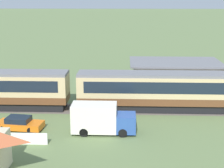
# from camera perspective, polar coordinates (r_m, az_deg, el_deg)

# --- Properties ---
(passenger_train) EXTENTS (103.64, 3.12, 4.26)m
(passenger_train) POSITION_cam_1_polar(r_m,az_deg,el_deg) (38.35, 9.54, -0.94)
(passenger_train) COLOR brown
(passenger_train) RESTS_ON ground_plane
(railway_track) EXTENTS (168.45, 3.60, 0.04)m
(railway_track) POSITION_cam_1_polar(r_m,az_deg,el_deg) (38.76, 4.31, -4.25)
(railway_track) COLOR #665B51
(railway_track) RESTS_ON ground_plane
(station_building) EXTENTS (12.23, 9.13, 3.82)m
(station_building) POSITION_cam_1_polar(r_m,az_deg,el_deg) (47.38, 10.39, 1.45)
(station_building) COLOR beige
(station_building) RESTS_ON ground_plane
(parked_car_orange) EXTENTS (4.54, 2.32, 1.27)m
(parked_car_orange) POSITION_cam_1_polar(r_m,az_deg,el_deg) (34.06, -15.10, -6.37)
(parked_car_orange) COLOR orange
(parked_car_orange) RESTS_ON ground_plane
(delivery_truck_blue) EXTENTS (5.92, 2.17, 2.80)m
(delivery_truck_blue) POSITION_cam_1_polar(r_m,az_deg,el_deg) (31.89, -1.86, -5.79)
(delivery_truck_blue) COLOR #2D519E
(delivery_truck_blue) RESTS_ON ground_plane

